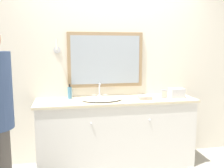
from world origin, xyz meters
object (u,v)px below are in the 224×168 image
object	(u,v)px
soap_bottle	(70,93)
picture_frame	(164,94)
appliance_box	(177,93)
sink_basin	(102,99)

from	to	relation	value
soap_bottle	picture_frame	bearing A→B (deg)	-10.46
appliance_box	picture_frame	distance (m)	0.19
picture_frame	appliance_box	bearing A→B (deg)	10.81
sink_basin	soap_bottle	xyz separation A→B (m)	(-0.39, 0.17, 0.06)
sink_basin	soap_bottle	size ratio (longest dim) A/B	2.60
picture_frame	sink_basin	bearing A→B (deg)	176.42
soap_bottle	sink_basin	bearing A→B (deg)	-23.70
soap_bottle	appliance_box	size ratio (longest dim) A/B	1.04
sink_basin	soap_bottle	distance (m)	0.43
soap_bottle	appliance_box	world-z (taller)	soap_bottle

